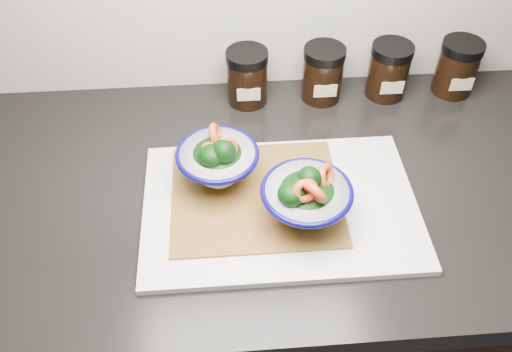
{
  "coord_description": "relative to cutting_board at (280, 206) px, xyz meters",
  "views": [
    {
      "loc": [
        -0.21,
        0.82,
        1.59
      ],
      "look_at": [
        -0.16,
        1.42,
        0.96
      ],
      "focal_mm": 38.0,
      "sensor_mm": 36.0,
      "label": 1
    }
  ],
  "objects": [
    {
      "name": "bowl_left",
      "position": [
        -0.1,
        0.06,
        0.05
      ],
      "size": [
        0.14,
        0.14,
        0.1
      ],
      "rotation": [
        0.0,
        0.0,
        0.32
      ],
      "color": "white",
      "rests_on": "bamboo_mat"
    },
    {
      "name": "cabinet",
      "position": [
        0.12,
        0.05,
        -0.48
      ],
      "size": [
        3.43,
        0.58,
        0.86
      ],
      "primitive_type": "cube",
      "color": "black",
      "rests_on": "ground"
    },
    {
      "name": "spice_jar_a",
      "position": [
        -0.03,
        0.29,
        0.05
      ],
      "size": [
        0.08,
        0.08,
        0.11
      ],
      "color": "black",
      "rests_on": "countertop"
    },
    {
      "name": "spice_jar_c",
      "position": [
        0.25,
        0.29,
        0.05
      ],
      "size": [
        0.08,
        0.08,
        0.11
      ],
      "color": "black",
      "rests_on": "countertop"
    },
    {
      "name": "cutting_board",
      "position": [
        0.0,
        0.0,
        0.0
      ],
      "size": [
        0.45,
        0.3,
        0.01
      ],
      "primitive_type": "cube",
      "color": "silver",
      "rests_on": "countertop"
    },
    {
      "name": "bowl_right",
      "position": [
        0.03,
        -0.03,
        0.06
      ],
      "size": [
        0.14,
        0.14,
        0.11
      ],
      "rotation": [
        0.0,
        0.0,
        -0.11
      ],
      "color": "white",
      "rests_on": "bamboo_mat"
    },
    {
      "name": "bamboo_mat",
      "position": [
        -0.04,
        0.02,
        0.01
      ],
      "size": [
        0.28,
        0.24,
        0.0
      ],
      "primitive_type": "cube",
      "color": "olive",
      "rests_on": "cutting_board"
    },
    {
      "name": "spice_jar_b",
      "position": [
        0.11,
        0.29,
        0.05
      ],
      "size": [
        0.08,
        0.08,
        0.11
      ],
      "color": "black",
      "rests_on": "countertop"
    },
    {
      "name": "spice_jar_d",
      "position": [
        0.39,
        0.29,
        0.05
      ],
      "size": [
        0.08,
        0.08,
        0.11
      ],
      "color": "black",
      "rests_on": "countertop"
    },
    {
      "name": "countertop",
      "position": [
        0.12,
        0.05,
        -0.03
      ],
      "size": [
        3.5,
        0.6,
        0.04
      ],
      "primitive_type": "cube",
      "color": "black",
      "rests_on": "cabinet"
    }
  ]
}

